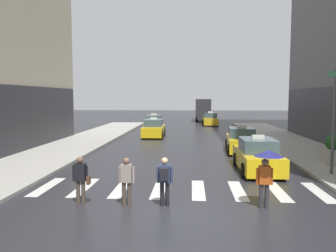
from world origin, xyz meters
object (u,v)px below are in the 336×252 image
object	(u,v)px
taxi_second	(241,141)
pedestrian_with_backpack	(165,178)
box_truck	(204,109)
taxi_fourth	(154,123)
pedestrian_with_handbag	(81,177)
taxi_fifth	(210,120)
pedestrian_plain_coat	(126,179)
pedestrian_with_umbrella	(267,163)
taxi_lead	(257,156)
planter_near_corner	(334,151)
taxi_third	(154,129)

from	to	relation	value
taxi_second	pedestrian_with_backpack	bearing A→B (deg)	-110.35
box_truck	pedestrian_with_backpack	xyz separation A→B (m)	(-2.70, -39.04, -0.88)
taxi_fourth	pedestrian_with_handbag	bearing A→B (deg)	-88.90
taxi_fourth	taxi_fifth	distance (m)	8.96
taxi_fifth	pedestrian_plain_coat	distance (m)	32.44
taxi_fourth	taxi_fifth	xyz separation A→B (m)	(6.68, 5.97, 0.00)
taxi_fifth	taxi_fourth	bearing A→B (deg)	-138.24
box_truck	pedestrian_with_handbag	distance (m)	39.44
pedestrian_with_umbrella	pedestrian_with_backpack	bearing A→B (deg)	-179.25
taxi_lead	planter_near_corner	bearing A→B (deg)	15.88
pedestrian_with_umbrella	pedestrian_plain_coat	distance (m)	4.67
taxi_fourth	pedestrian_plain_coat	bearing A→B (deg)	-85.43
taxi_fourth	taxi_third	bearing A→B (deg)	-83.52
taxi_fifth	taxi_third	bearing A→B (deg)	-114.50
taxi_third	pedestrian_with_backpack	distance (m)	19.29
taxi_fourth	pedestrian_with_umbrella	size ratio (longest dim) A/B	2.35
taxi_second	box_truck	world-z (taller)	box_truck
taxi_second	taxi_fourth	xyz separation A→B (m)	(-7.60, 14.67, 0.00)
planter_near_corner	pedestrian_with_backpack	bearing A→B (deg)	-140.83
taxi_second	pedestrian_with_backpack	xyz separation A→B (m)	(-4.23, -11.41, 0.25)
pedestrian_with_backpack	pedestrian_plain_coat	size ratio (longest dim) A/B	1.00
taxi_lead	taxi_second	size ratio (longest dim) A/B	0.98
taxi_lead	pedestrian_with_umbrella	size ratio (longest dim) A/B	2.35
pedestrian_with_backpack	pedestrian_plain_coat	bearing A→B (deg)	-177.40
planter_near_corner	taxi_fourth	bearing A→B (deg)	121.20
pedestrian_with_handbag	box_truck	bearing A→B (deg)	81.89
taxi_second	pedestrian_with_handbag	distance (m)	13.43
pedestrian_with_backpack	taxi_fourth	bearing A→B (deg)	97.35
planter_near_corner	taxi_second	bearing A→B (deg)	131.51
planter_near_corner	pedestrian_plain_coat	bearing A→B (deg)	-144.54
taxi_second	taxi_third	bearing A→B (deg)	131.43
taxi_fourth	box_truck	world-z (taller)	box_truck
taxi_third	box_truck	xyz separation A→B (m)	(5.27, 19.92, 1.13)
taxi_third	taxi_lead	bearing A→B (deg)	-63.55
taxi_lead	box_truck	xyz separation A→B (m)	(-1.45, 33.44, 1.13)
taxi_fourth	pedestrian_with_backpack	size ratio (longest dim) A/B	2.76
taxi_lead	taxi_fifth	bearing A→B (deg)	91.81
pedestrian_with_handbag	taxi_third	bearing A→B (deg)	89.13
taxi_lead	pedestrian_with_backpack	distance (m)	6.97
taxi_fourth	planter_near_corner	distance (m)	22.56
pedestrian_with_handbag	taxi_fourth	bearing A→B (deg)	91.10
box_truck	pedestrian_plain_coat	world-z (taller)	box_truck
taxi_second	planter_near_corner	xyz separation A→B (m)	(4.09, -4.63, 0.15)
taxi_fifth	taxi_lead	bearing A→B (deg)	-88.19
taxi_third	pedestrian_with_handbag	size ratio (longest dim) A/B	2.76
taxi_second	pedestrian_plain_coat	distance (m)	12.72
taxi_fourth	taxi_second	bearing A→B (deg)	-62.63
taxi_fifth	pedestrian_plain_coat	world-z (taller)	taxi_fifth
pedestrian_with_umbrella	planter_near_corner	xyz separation A→B (m)	(4.96, 6.74, -0.64)
pedestrian_with_backpack	pedestrian_with_handbag	size ratio (longest dim) A/B	1.00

